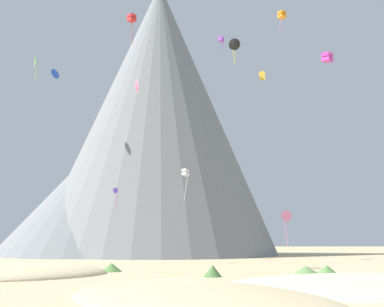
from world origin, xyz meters
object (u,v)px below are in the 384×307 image
object	(u,v)px
kite_magenta_high	(327,57)
bush_low_patch	(213,271)
bush_far_left	(53,268)
bush_mid_center	(327,270)
bush_near_left	(242,288)
kite_gold_high	(262,76)
kite_violet_high	(221,39)
kite_red_high	(132,18)
kite_lime_high	(35,64)
kite_blue_high	(55,74)
kite_orange_high	(282,15)
bush_ridge_crest	(111,267)
kite_indigo_low	(116,194)
kite_black_high	(234,45)
kite_white_mid	(185,173)
kite_pink_low	(286,217)
kite_rainbow_mid	(136,86)
rock_massif	(143,140)
bush_far_right	(306,270)

from	to	relation	value
kite_magenta_high	bush_low_patch	bearing A→B (deg)	8.77
bush_far_left	bush_mid_center	bearing A→B (deg)	-9.25
bush_near_left	kite_gold_high	xyz separation A→B (m)	(9.82, 52.72, 31.76)
kite_violet_high	kite_red_high	size ratio (longest dim) A/B	0.60
kite_red_high	kite_lime_high	bearing A→B (deg)	-2.45
kite_blue_high	kite_orange_high	world-z (taller)	kite_orange_high
bush_ridge_crest	kite_blue_high	distance (m)	52.58
bush_near_left	kite_indigo_low	xyz separation A→B (m)	(-15.24, 49.61, 10.40)
kite_black_high	kite_violet_high	distance (m)	23.14
kite_magenta_high	kite_white_mid	xyz separation A→B (m)	(-20.53, 16.89, -14.70)
kite_red_high	kite_pink_low	bearing A→B (deg)	121.97
kite_orange_high	bush_far_left	bearing A→B (deg)	-96.12
kite_rainbow_mid	bush_mid_center	bearing A→B (deg)	55.35
kite_indigo_low	bush_low_patch	bearing A→B (deg)	-7.16
rock_massif	kite_orange_high	xyz separation A→B (m)	(23.99, -40.02, 11.05)
kite_pink_low	kite_blue_high	size ratio (longest dim) A/B	2.73
kite_orange_high	kite_violet_high	xyz separation A→B (m)	(-8.12, 14.19, 1.97)
bush_far_left	kite_white_mid	xyz separation A→B (m)	(13.71, 31.97, 14.17)
bush_far_left	kite_rainbow_mid	xyz separation A→B (m)	(7.93, 3.18, 20.77)
bush_far_left	rock_massif	world-z (taller)	rock_massif
bush_low_patch	bush_far_right	size ratio (longest dim) A/B	0.68
kite_white_mid	bush_ridge_crest	bearing A→B (deg)	-57.90
bush_near_left	kite_rainbow_mid	distance (m)	33.29
bush_ridge_crest	kite_black_high	size ratio (longest dim) A/B	0.65
kite_lime_high	kite_indigo_low	world-z (taller)	kite_lime_high
kite_indigo_low	kite_white_mid	bearing A→B (deg)	77.59
bush_ridge_crest	kite_lime_high	xyz separation A→B (m)	(-13.92, 15.09, 27.78)
rock_massif	kite_violet_high	xyz separation A→B (m)	(15.86, -25.83, 13.02)
kite_pink_low	kite_orange_high	bearing A→B (deg)	69.37
kite_black_high	kite_red_high	distance (m)	25.44
kite_rainbow_mid	kite_red_high	world-z (taller)	kite_red_high
bush_low_patch	bush_far_right	world-z (taller)	bush_low_patch
bush_ridge_crest	kite_indigo_low	world-z (taller)	kite_indigo_low
kite_lime_high	kite_gold_high	size ratio (longest dim) A/B	2.18
kite_lime_high	kite_blue_high	world-z (taller)	kite_blue_high
kite_pink_low	kite_white_mid	size ratio (longest dim) A/B	1.04
rock_massif	kite_black_high	xyz separation A→B (m)	(16.11, -46.95, 3.57)
kite_orange_high	kite_violet_high	distance (m)	16.47
kite_pink_low	kite_red_high	xyz separation A→B (m)	(-23.86, 6.27, 33.58)
rock_massif	kite_lime_high	size ratio (longest dim) A/B	20.34
bush_near_left	kite_gold_high	world-z (taller)	kite_gold_high
kite_orange_high	kite_rainbow_mid	distance (m)	28.50
kite_white_mid	kite_violet_high	bearing A→B (deg)	32.94
bush_near_left	kite_pink_low	bearing A→B (deg)	74.98
bush_far_left	kite_violet_high	xyz separation A→B (m)	(19.99, 30.56, 37.94)
bush_far_right	kite_indigo_low	xyz separation A→B (m)	(-23.67, 30.96, 10.36)
kite_indigo_low	rock_massif	bearing A→B (deg)	147.78
kite_white_mid	kite_rainbow_mid	distance (m)	30.10
kite_black_high	kite_magenta_high	world-z (taller)	kite_magenta_high
bush_low_patch	kite_rainbow_mid	distance (m)	24.64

